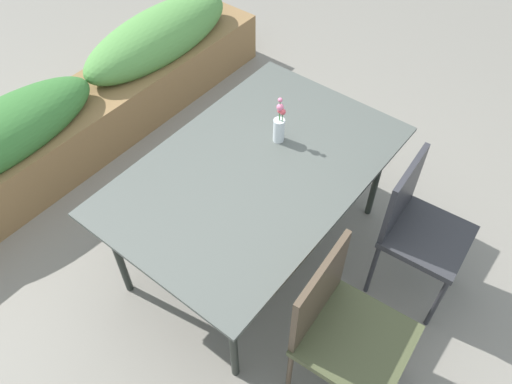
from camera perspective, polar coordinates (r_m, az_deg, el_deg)
ground_plane at (r=3.32m, az=-1.59°, el=-6.91°), size 12.00×12.00×0.00m
dining_table at (r=2.79m, az=0.00°, el=2.13°), size 1.68×1.09×0.76m
chair_near_right at (r=2.91m, az=17.80°, el=-3.49°), size 0.46×0.46×0.93m
chair_near_left at (r=2.51m, az=9.79°, el=-14.65°), size 0.52×0.52×0.92m
flower_vase at (r=2.84m, az=2.64°, el=7.53°), size 0.07×0.07×0.30m
planter_box at (r=4.04m, az=-17.80°, el=9.86°), size 3.24×0.56×0.74m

